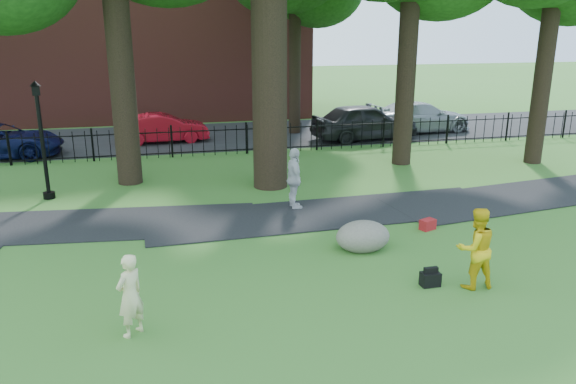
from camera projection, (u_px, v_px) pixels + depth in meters
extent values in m
plane|color=#397027|center=(335.00, 275.00, 11.91)|extent=(120.00, 120.00, 0.00)
cube|color=black|center=(327.00, 214.00, 15.77)|extent=(36.07, 3.85, 0.03)
cube|color=black|center=(234.00, 136.00, 26.85)|extent=(80.00, 7.00, 0.02)
cube|color=black|center=(246.00, 129.00, 22.82)|extent=(44.00, 0.04, 0.04)
cube|color=black|center=(247.00, 149.00, 23.06)|extent=(44.00, 0.04, 0.04)
cube|color=brown|center=(142.00, 8.00, 31.73)|extent=(18.00, 8.00, 12.00)
cylinder|color=black|center=(269.00, 20.00, 16.94)|extent=(1.10, 1.10, 10.50)
cylinder|color=black|center=(119.00, 43.00, 17.57)|extent=(0.80, 0.80, 9.10)
cylinder|color=black|center=(408.00, 51.00, 20.29)|extent=(0.70, 0.70, 8.40)
cylinder|color=black|center=(546.00, 55.00, 20.49)|extent=(0.64, 0.64, 8.05)
imported|color=beige|center=(130.00, 295.00, 9.44)|extent=(0.63, 0.63, 1.48)
imported|color=gold|center=(476.00, 248.00, 11.16)|extent=(0.82, 0.64, 1.68)
imported|color=#BCBBC0|center=(294.00, 179.00, 15.97)|extent=(0.47, 1.06, 1.78)
ellipsoid|color=#6C655A|center=(363.00, 234.00, 13.19)|extent=(1.36, 1.06, 0.75)
cylinder|color=black|center=(43.00, 148.00, 16.73)|extent=(0.12, 0.12, 3.14)
cylinder|color=black|center=(49.00, 195.00, 17.15)|extent=(0.35, 0.35, 0.20)
cube|color=black|center=(36.00, 90.00, 16.24)|extent=(0.25, 0.25, 0.29)
cone|color=black|center=(35.00, 83.00, 16.18)|extent=(0.31, 0.31, 0.16)
cube|color=black|center=(430.00, 279.00, 11.40)|extent=(0.39, 0.25, 0.29)
cube|color=maroon|center=(428.00, 225.00, 14.53)|extent=(0.46, 0.38, 0.27)
imported|color=#A80C1B|center=(163.00, 128.00, 25.09)|extent=(4.04, 1.67, 1.30)
imported|color=black|center=(365.00, 122.00, 25.70)|extent=(5.08, 2.51, 1.67)
imported|color=#989CA1|center=(420.00, 117.00, 27.52)|extent=(5.37, 2.75, 1.49)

